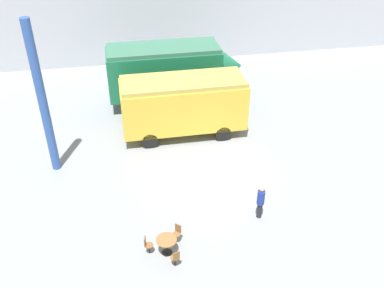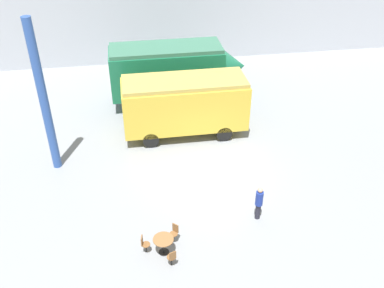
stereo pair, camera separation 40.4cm
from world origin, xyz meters
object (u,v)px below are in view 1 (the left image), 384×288
Objects in this scene: cafe_chair_0 at (177,232)px; streamlined_locomotive at (174,69)px; visitor_person at (261,201)px; cafe_table_near at (167,242)px; passenger_coach_vintage at (183,103)px.

streamlined_locomotive is at bearing -146.81° from cafe_chair_0.
cafe_chair_0 is at bearing -168.66° from visitor_person.
cafe_table_near is 0.81m from cafe_chair_0.
streamlined_locomotive is at bearing 80.11° from cafe_table_near.
cafe_chair_0 reaches higher than cafe_table_near.
cafe_chair_0 is 3.99m from visitor_person.
passenger_coach_vintage is at bearing 105.81° from visitor_person.
visitor_person is (4.42, 1.38, 0.34)m from cafe_table_near.
passenger_coach_vintage is 8.10× the size of cafe_chair_0.
visitor_person is at bearing -79.80° from streamlined_locomotive.
passenger_coach_vintage reaches higher than cafe_table_near.
streamlined_locomotive is 10.06× the size of cafe_chair_0.
passenger_coach_vintage is at bearing 76.39° from cafe_table_near.
cafe_chair_0 is (-1.77, -12.57, -1.81)m from streamlined_locomotive.
passenger_coach_vintage reaches higher than visitor_person.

